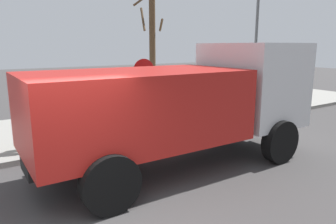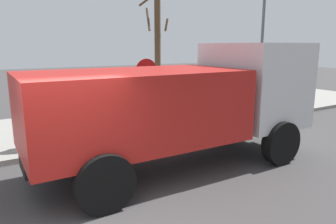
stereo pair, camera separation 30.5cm
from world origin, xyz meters
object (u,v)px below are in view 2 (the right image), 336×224
(loose_tire, at_px, (46,124))
(street_light_pole, at_px, (261,51))
(dump_truck_red, at_px, (184,101))
(bare_tree, at_px, (157,39))
(stop_sign, at_px, (146,81))
(fire_hydrant, at_px, (34,130))

(loose_tire, relative_size, street_light_pole, 0.25)
(dump_truck_red, relative_size, street_light_pole, 1.37)
(bare_tree, bearing_deg, stop_sign, -125.52)
(bare_tree, bearing_deg, dump_truck_red, -114.36)
(bare_tree, bearing_deg, fire_hydrant, -153.21)
(dump_truck_red, bearing_deg, fire_hydrant, 135.04)
(loose_tire, height_order, stop_sign, stop_sign)
(fire_hydrant, bearing_deg, stop_sign, -3.75)
(dump_truck_red, bearing_deg, bare_tree, 65.64)
(stop_sign, height_order, dump_truck_red, dump_truck_red)
(stop_sign, bearing_deg, bare_tree, 54.48)
(fire_hydrant, xyz_separation_m, stop_sign, (3.46, -0.23, 1.17))
(fire_hydrant, xyz_separation_m, bare_tree, (5.66, 2.86, 2.56))
(bare_tree, relative_size, street_light_pole, 1.15)
(dump_truck_red, distance_m, street_light_pole, 7.10)
(dump_truck_red, bearing_deg, street_light_pole, 27.52)
(bare_tree, bearing_deg, loose_tire, -150.41)
(loose_tire, xyz_separation_m, bare_tree, (5.35, 3.04, 2.41))
(fire_hydrant, height_order, bare_tree, bare_tree)
(loose_tire, bearing_deg, stop_sign, -0.83)
(stop_sign, xyz_separation_m, street_light_pole, (5.77, 0.47, 0.91))
(fire_hydrant, bearing_deg, street_light_pole, 1.50)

